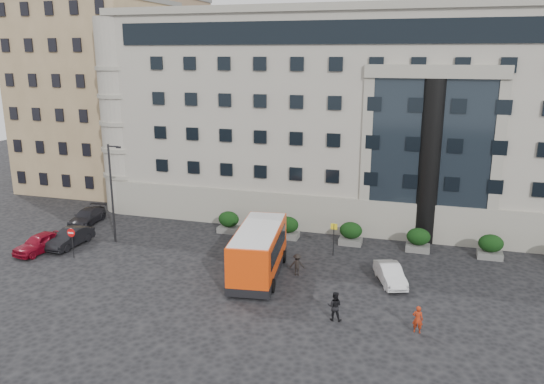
{
  "coord_description": "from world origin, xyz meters",
  "views": [
    {
      "loc": [
        11.74,
        -32.31,
        14.81
      ],
      "look_at": [
        1.1,
        3.56,
        5.0
      ],
      "focal_mm": 35.0,
      "sensor_mm": 36.0,
      "label": 1
    }
  ],
  "objects": [
    {
      "name": "ground",
      "position": [
        0.0,
        0.0,
        0.0
      ],
      "size": [
        120.0,
        120.0,
        0.0
      ],
      "primitive_type": "plane",
      "color": "black",
      "rests_on": "ground"
    },
    {
      "name": "civic_building",
      "position": [
        6.0,
        22.0,
        9.0
      ],
      "size": [
        44.0,
        24.0,
        18.0
      ],
      "primitive_type": "cube",
      "color": "gray",
      "rests_on": "ground"
    },
    {
      "name": "entrance_column",
      "position": [
        12.0,
        10.3,
        6.5
      ],
      "size": [
        1.8,
        1.8,
        13.0
      ],
      "primitive_type": "cylinder",
      "color": "black",
      "rests_on": "ground"
    },
    {
      "name": "apartment_near",
      "position": [
        -24.0,
        20.0,
        10.0
      ],
      "size": [
        14.0,
        14.0,
        20.0
      ],
      "primitive_type": "cube",
      "color": "#8B7351",
      "rests_on": "ground"
    },
    {
      "name": "apartment_far",
      "position": [
        -27.0,
        38.0,
        11.0
      ],
      "size": [
        13.0,
        13.0,
        22.0
      ],
      "primitive_type": "cube",
      "color": "#83664C",
      "rests_on": "ground"
    },
    {
      "name": "hedge_a",
      "position": [
        -4.0,
        7.8,
        0.93
      ],
      "size": [
        1.8,
        1.26,
        1.84
      ],
      "color": "#50504E",
      "rests_on": "ground"
    },
    {
      "name": "hedge_b",
      "position": [
        1.2,
        7.8,
        0.93
      ],
      "size": [
        1.8,
        1.26,
        1.84
      ],
      "color": "#50504E",
      "rests_on": "ground"
    },
    {
      "name": "hedge_c",
      "position": [
        6.4,
        7.8,
        0.93
      ],
      "size": [
        1.8,
        1.26,
        1.84
      ],
      "color": "#50504E",
      "rests_on": "ground"
    },
    {
      "name": "hedge_d",
      "position": [
        11.6,
        7.8,
        0.93
      ],
      "size": [
        1.8,
        1.26,
        1.84
      ],
      "color": "#50504E",
      "rests_on": "ground"
    },
    {
      "name": "hedge_e",
      "position": [
        16.8,
        7.8,
        0.93
      ],
      "size": [
        1.8,
        1.26,
        1.84
      ],
      "color": "#50504E",
      "rests_on": "ground"
    },
    {
      "name": "street_lamp",
      "position": [
        -11.94,
        3.0,
        4.37
      ],
      "size": [
        1.16,
        0.18,
        8.0
      ],
      "color": "#262628",
      "rests_on": "ground"
    },
    {
      "name": "bus_stop_sign",
      "position": [
        5.5,
        5.0,
        1.73
      ],
      "size": [
        0.5,
        0.08,
        2.52
      ],
      "color": "#262628",
      "rests_on": "ground"
    },
    {
      "name": "no_entry_sign",
      "position": [
        -13.0,
        -1.04,
        1.65
      ],
      "size": [
        0.64,
        0.16,
        2.32
      ],
      "color": "#262628",
      "rests_on": "ground"
    },
    {
      "name": "minibus",
      "position": [
        1.22,
        -0.06,
        1.84
      ],
      "size": [
        3.77,
        8.32,
        3.35
      ],
      "rotation": [
        0.0,
        0.0,
        0.13
      ],
      "color": "#E33D0A",
      "rests_on": "ground"
    },
    {
      "name": "red_truck",
      "position": [
        -13.38,
        15.85,
        1.64
      ],
      "size": [
        3.86,
        6.37,
        3.2
      ],
      "rotation": [
        0.0,
        0.0,
        -0.23
      ],
      "color": "maroon",
      "rests_on": "ground"
    },
    {
      "name": "parked_car_a",
      "position": [
        -16.27,
        -0.64,
        0.73
      ],
      "size": [
        2.35,
        4.48,
        1.45
      ],
      "primitive_type": "imported",
      "rotation": [
        0.0,
        0.0,
        -0.15
      ],
      "color": "maroon",
      "rests_on": "ground"
    },
    {
      "name": "parked_car_b",
      "position": [
        -14.8,
        1.05,
        0.71
      ],
      "size": [
        1.7,
        4.37,
        1.42
      ],
      "primitive_type": "imported",
      "rotation": [
        0.0,
        0.0,
        -0.05
      ],
      "color": "black",
      "rests_on": "ground"
    },
    {
      "name": "parked_car_c",
      "position": [
        -17.0,
        6.36,
        0.66
      ],
      "size": [
        2.34,
        4.75,
        1.33
      ],
      "primitive_type": "imported",
      "rotation": [
        0.0,
        0.0,
        0.11
      ],
      "color": "black",
      "rests_on": "ground"
    },
    {
      "name": "parked_car_d",
      "position": [
        -17.0,
        16.0,
        0.7
      ],
      "size": [
        2.54,
        5.12,
        1.4
      ],
      "primitive_type": "imported",
      "rotation": [
        0.0,
        0.0,
        0.05
      ],
      "color": "black",
      "rests_on": "ground"
    },
    {
      "name": "white_taxi",
      "position": [
        10.0,
        1.15,
        0.64
      ],
      "size": [
        2.63,
        4.11,
        1.28
      ],
      "primitive_type": "imported",
      "rotation": [
        0.0,
        0.0,
        0.36
      ],
      "color": "silver",
      "rests_on": "ground"
    },
    {
      "name": "pedestrian_a",
      "position": [
        11.93,
        -5.0,
        0.79
      ],
      "size": [
        0.6,
        0.42,
        1.57
      ],
      "primitive_type": "imported",
      "rotation": [
        0.0,
        0.0,
        3.06
      ],
      "color": "#A02810",
      "rests_on": "ground"
    },
    {
      "name": "pedestrian_b",
      "position": [
        7.34,
        -4.91,
        0.87
      ],
      "size": [
        0.87,
        0.7,
        1.74
      ],
      "primitive_type": "imported",
      "rotation": [
        0.0,
        0.0,
        3.19
      ],
      "color": "black",
      "rests_on": "ground"
    },
    {
      "name": "pedestrian_c",
      "position": [
        3.77,
        0.68,
        0.77
      ],
      "size": [
        1.07,
        0.71,
        1.55
      ],
      "primitive_type": "imported",
      "rotation": [
        0.0,
        0.0,
        3.29
      ],
      "color": "black",
      "rests_on": "ground"
    }
  ]
}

